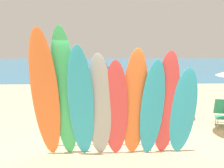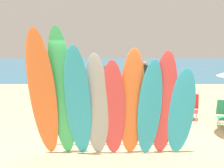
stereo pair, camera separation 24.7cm
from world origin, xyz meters
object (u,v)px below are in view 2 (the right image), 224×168
(surfboard_orange_0, at_px, (42,97))
(beach_chair_red, at_px, (189,106))
(surfboard_green_1, at_px, (61,95))
(beachgoer_midbeach, at_px, (108,75))
(surfboard_teal_2, at_px, (77,104))
(surfboard_grey_3, at_px, (95,107))
(surfboard_orange_5, at_px, (131,105))
(beachgoer_photographing, at_px, (144,74))
(surfboard_rack, at_px, (112,126))
(surfboard_teal_6, at_px, (148,110))
(distant_boat, at_px, (52,69))
(surfboard_red_4, at_px, (112,110))
(beachgoer_by_water, at_px, (106,84))
(surfboard_teal_8, at_px, (180,113))
(surfboard_red_7, at_px, (163,105))

(surfboard_orange_0, distance_m, beach_chair_red, 5.35)
(surfboard_green_1, height_order, beachgoer_midbeach, surfboard_green_1)
(surfboard_teal_2, bearing_deg, surfboard_grey_3, 16.47)
(surfboard_orange_5, height_order, beachgoer_photographing, surfboard_orange_5)
(surfboard_rack, distance_m, surfboard_green_1, 1.53)
(surfboard_teal_2, relative_size, surfboard_teal_6, 1.15)
(surfboard_teal_2, xyz_separation_m, beachgoer_midbeach, (0.54, 8.73, -0.30))
(surfboard_orange_0, height_order, surfboard_grey_3, surfboard_orange_0)
(surfboard_orange_0, relative_size, surfboard_orange_5, 1.18)
(surfboard_green_1, xyz_separation_m, distant_boat, (-5.13, 22.76, -1.28))
(distant_boat, bearing_deg, surfboard_red_4, -74.81)
(surfboard_grey_3, distance_m, beachgoer_by_water, 5.37)
(beachgoer_photographing, bearing_deg, surfboard_orange_5, -153.53)
(surfboard_red_4, relative_size, beachgoer_midbeach, 1.40)
(surfboard_teal_2, xyz_separation_m, beachgoer_by_water, (0.50, 5.45, -0.32))
(beachgoer_photographing, xyz_separation_m, beach_chair_red, (0.83, -5.75, -0.50))
(beachgoer_photographing, bearing_deg, beachgoer_by_water, -172.67)
(surfboard_teal_2, bearing_deg, surfboard_teal_8, 8.66)
(beachgoer_photographing, bearing_deg, distant_boat, 65.11)
(beachgoer_midbeach, xyz_separation_m, distant_boat, (-6.00, 14.11, -0.80))
(surfboard_teal_6, distance_m, distant_boat, 23.79)
(surfboard_red_7, bearing_deg, surfboard_teal_2, -174.26)
(surfboard_grey_3, height_order, surfboard_teal_8, surfboard_grey_3)
(surfboard_teal_6, distance_m, beachgoer_by_water, 5.43)
(surfboard_rack, bearing_deg, beachgoer_photographing, 78.32)
(surfboard_rack, relative_size, surfboard_teal_8, 1.58)
(beachgoer_midbeach, bearing_deg, surfboard_green_1, -103.10)
(surfboard_orange_0, relative_size, beachgoer_midbeach, 1.81)
(surfboard_rack, bearing_deg, surfboard_orange_5, -59.12)
(surfboard_grey_3, distance_m, surfboard_red_7, 1.41)
(beachgoer_midbeach, relative_size, beach_chair_red, 1.91)
(surfboard_teal_6, xyz_separation_m, surfboard_red_7, (0.30, 0.05, 0.08))
(surfboard_rack, height_order, surfboard_orange_0, surfboard_orange_0)
(surfboard_green_1, height_order, surfboard_red_7, surfboard_green_1)
(beachgoer_by_water, xyz_separation_m, beachgoer_photographing, (1.96, 3.73, 0.04))
(beach_chair_red, bearing_deg, surfboard_teal_8, -89.71)
(surfboard_teal_2, distance_m, surfboard_teal_6, 1.48)
(surfboard_teal_2, height_order, distant_boat, surfboard_teal_2)
(surfboard_red_4, distance_m, surfboard_red_7, 1.07)
(beach_chair_red, relative_size, distant_boat, 0.25)
(surfboard_orange_5, bearing_deg, surfboard_teal_6, -5.50)
(surfboard_red_4, height_order, beachgoer_by_water, surfboard_red_4)
(surfboard_teal_6, xyz_separation_m, beachgoer_photographing, (0.99, 9.07, -0.14))
(surfboard_red_7, bearing_deg, surfboard_orange_5, -176.83)
(beach_chair_red, bearing_deg, surfboard_green_1, -117.52)
(surfboard_rack, height_order, surfboard_orange_5, surfboard_orange_5)
(surfboard_teal_8, height_order, beachgoer_midbeach, surfboard_teal_8)
(surfboard_orange_0, height_order, beachgoer_midbeach, surfboard_orange_0)
(surfboard_red_7, bearing_deg, surfboard_grey_3, -176.41)
(surfboard_orange_0, relative_size, beachgoer_photographing, 1.78)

